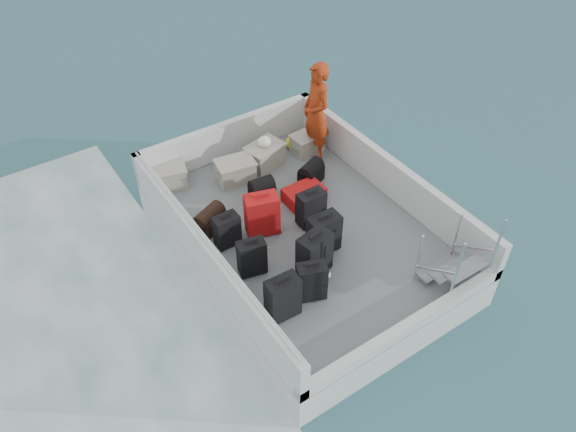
# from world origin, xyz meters

# --- Properties ---
(ground) EXTENTS (160.00, 160.00, 0.00)m
(ground) POSITION_xyz_m (0.00, 0.00, 0.00)
(ground) COLOR #153C4C
(ground) RESTS_ON ground
(wake_foam) EXTENTS (10.00, 10.00, 0.00)m
(wake_foam) POSITION_xyz_m (-4.80, 0.00, 0.00)
(wake_foam) COLOR white
(wake_foam) RESTS_ON ground
(ferry_hull) EXTENTS (3.60, 5.00, 0.60)m
(ferry_hull) POSITION_xyz_m (0.00, 0.00, 0.30)
(ferry_hull) COLOR silver
(ferry_hull) RESTS_ON ground
(deck) EXTENTS (3.30, 4.70, 0.02)m
(deck) POSITION_xyz_m (0.00, 0.00, 0.61)
(deck) COLOR slate
(deck) RESTS_ON ferry_hull
(deck_fittings) EXTENTS (3.60, 5.00, 0.90)m
(deck_fittings) POSITION_xyz_m (0.35, -0.32, 0.99)
(deck_fittings) COLOR silver
(deck_fittings) RESTS_ON deck
(suitcase_0) EXTENTS (0.47, 0.28, 0.70)m
(suitcase_0) POSITION_xyz_m (-1.23, -1.27, 0.97)
(suitcase_0) COLOR black
(suitcase_0) RESTS_ON deck
(suitcase_1) EXTENTS (0.45, 0.32, 0.61)m
(suitcase_1) POSITION_xyz_m (-1.17, -0.35, 0.92)
(suitcase_1) COLOR black
(suitcase_1) RESTS_ON deck
(suitcase_2) EXTENTS (0.39, 0.23, 0.57)m
(suitcase_2) POSITION_xyz_m (-1.18, 0.37, 0.90)
(suitcase_2) COLOR black
(suitcase_2) RESTS_ON deck
(suitcase_3) EXTENTS (0.47, 0.37, 0.63)m
(suitcase_3) POSITION_xyz_m (-0.72, -1.22, 0.94)
(suitcase_3) COLOR black
(suitcase_3) RESTS_ON deck
(suitcase_4) EXTENTS (0.55, 0.38, 0.73)m
(suitcase_4) POSITION_xyz_m (-0.41, -0.86, 0.99)
(suitcase_4) COLOR black
(suitcase_4) RESTS_ON deck
(suitcase_5) EXTENTS (0.59, 0.45, 0.72)m
(suitcase_5) POSITION_xyz_m (-0.58, 0.30, 0.98)
(suitcase_5) COLOR #B90E15
(suitcase_5) RESTS_ON deck
(suitcase_6) EXTENTS (0.49, 0.30, 0.66)m
(suitcase_6) POSITION_xyz_m (-0.02, -0.56, 0.95)
(suitcase_6) COLOR black
(suitcase_6) RESTS_ON deck
(suitcase_7) EXTENTS (0.44, 0.26, 0.62)m
(suitcase_7) POSITION_xyz_m (0.17, 0.04, 0.93)
(suitcase_7) COLOR black
(suitcase_7) RESTS_ON deck
(suitcase_8) EXTENTS (0.67, 0.44, 0.26)m
(suitcase_8) POSITION_xyz_m (0.40, 0.55, 0.75)
(suitcase_8) COLOR #B90E15
(suitcase_8) RESTS_ON deck
(duffel_0) EXTENTS (0.59, 0.47, 0.32)m
(duffel_0) POSITION_xyz_m (-1.25, 0.82, 0.78)
(duffel_0) COLOR black
(duffel_0) RESTS_ON deck
(duffel_1) EXTENTS (0.42, 0.33, 0.32)m
(duffel_1) POSITION_xyz_m (-0.15, 1.00, 0.78)
(duffel_1) COLOR black
(duffel_1) RESTS_ON deck
(duffel_2) EXTENTS (0.52, 0.44, 0.32)m
(duffel_2) POSITION_xyz_m (0.80, 0.90, 0.78)
(duffel_2) COLOR black
(duffel_2) RESTS_ON deck
(crate_0) EXTENTS (0.70, 0.57, 0.37)m
(crate_0) POSITION_xyz_m (-1.33, 2.20, 0.80)
(crate_0) COLOR #A3A08E
(crate_0) RESTS_ON deck
(crate_1) EXTENTS (0.69, 0.53, 0.38)m
(crate_1) POSITION_xyz_m (-0.28, 1.68, 0.81)
(crate_1) COLOR #A3A08E
(crate_1) RESTS_ON deck
(crate_2) EXTENTS (0.72, 0.57, 0.39)m
(crate_2) POSITION_xyz_m (0.39, 1.78, 0.81)
(crate_2) COLOR #A3A08E
(crate_2) RESTS_ON deck
(crate_3) EXTENTS (0.58, 0.42, 0.34)m
(crate_3) POSITION_xyz_m (1.28, 1.69, 0.79)
(crate_3) COLOR #A3A08E
(crate_3) RESTS_ON deck
(yellow_bag) EXTENTS (0.28, 0.26, 0.22)m
(yellow_bag) POSITION_xyz_m (1.10, 1.95, 0.73)
(yellow_bag) COLOR gold
(yellow_bag) RESTS_ON deck
(white_bag) EXTENTS (0.24, 0.24, 0.18)m
(white_bag) POSITION_xyz_m (0.39, 1.78, 1.10)
(white_bag) COLOR white
(white_bag) RESTS_ON crate_2
(passenger) EXTENTS (0.54, 0.75, 1.87)m
(passenger) POSITION_xyz_m (1.30, 1.49, 1.55)
(passenger) COLOR red
(passenger) RESTS_ON deck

